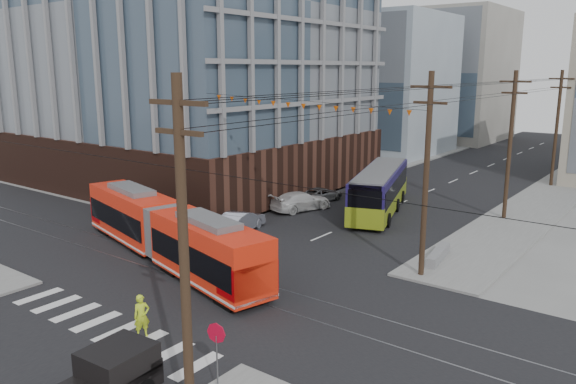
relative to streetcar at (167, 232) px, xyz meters
name	(u,v)px	position (x,y,z in m)	size (l,w,h in m)	color
ground	(160,304)	(4.56, -4.47, -1.76)	(160.00, 160.00, 0.00)	slate
office_building	(187,35)	(-17.44, 18.53, 12.54)	(30.00, 25.00, 28.60)	#381E16
bg_bldg_nw_near	(374,85)	(-12.44, 47.53, 7.24)	(18.00, 16.00, 18.00)	#8C99A5
bg_bldg_nw_far	(451,76)	(-9.44, 67.53, 8.24)	(16.00, 18.00, 20.00)	gray
utility_pole_near	(184,267)	(13.06, -10.47, 3.74)	(0.30, 0.30, 11.00)	black
streetcar	(167,232)	(0.00, 0.00, 0.00)	(18.31, 2.58, 3.53)	red
city_bus	(380,190)	(4.49, 17.83, 0.02)	(2.73, 12.58, 3.57)	#1C1449
parked_car_silver	(240,221)	(-0.56, 7.07, -1.02)	(1.58, 4.53, 1.49)	#ACB0C2
parked_car_white	(301,201)	(-0.77, 14.54, -1.01)	(2.11, 5.19, 1.51)	silver
parked_car_grey	(321,194)	(-1.22, 18.09, -1.16)	(1.99, 4.32, 1.20)	#494A4C
pedestrian	(142,316)	(6.57, -7.13, -0.83)	(0.68, 0.45, 1.87)	#C5E324
stop_sign	(217,360)	(12.04, -8.24, -0.54)	(0.74, 0.74, 2.45)	#B40924
jersey_barrier	(438,256)	(12.86, 9.38, -1.40)	(0.83, 3.67, 0.73)	#606061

